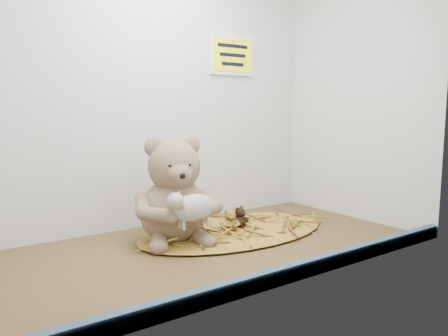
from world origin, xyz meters
TOP-DOWN VIEW (x-y plane):
  - alcove_shell at (0.00, 9.00)cm, footprint 120.40×60.20cm
  - front_rail at (0.00, -28.80)cm, footprint 119.28×2.20cm
  - straw_bed at (15.86, 8.25)cm, footprint 62.03×36.02cm
  - main_teddy at (-2.98, 11.35)cm, footprint 29.37×30.30cm
  - toy_lamb at (-2.98, 0.84)cm, footprint 15.54×9.49cm
  - mini_teddy_tan at (13.44, 7.33)cm, footprint 6.80×6.99cm
  - mini_teddy_brown at (18.27, 9.17)cm, footprint 6.72×6.90cm
  - wall_sign at (30.00, 29.40)cm, footprint 16.00×1.20cm

SIDE VIEW (x-z plane):
  - straw_bed at x=15.86cm, z-range 0.00..1.20cm
  - front_rail at x=0.00cm, z-range 0.00..3.60cm
  - mini_teddy_brown at x=18.27cm, z-range 1.20..7.64cm
  - mini_teddy_tan at x=13.44cm, z-range 1.20..7.81cm
  - toy_lamb at x=-2.98cm, z-range 6.30..16.34cm
  - main_teddy at x=-2.98cm, z-range 0.00..29.33cm
  - alcove_shell at x=0.00cm, z-range -0.20..90.20cm
  - wall_sign at x=30.00cm, z-range 49.50..60.50cm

